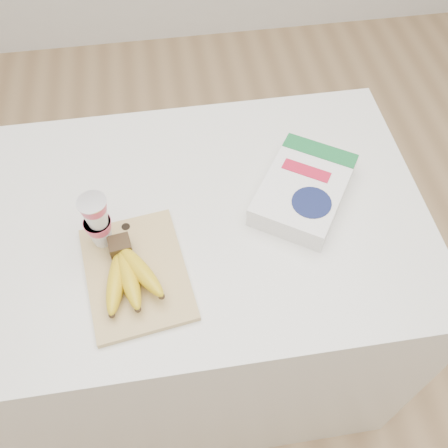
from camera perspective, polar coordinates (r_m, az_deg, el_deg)
name	(u,v)px	position (r m, az deg, el deg)	size (l,w,h in m)	color
room	(173,35)	(0.86, -5.86, 20.74)	(4.00, 4.00, 4.00)	tan
table	(198,297)	(1.57, -3.03, -8.34)	(1.15, 0.77, 0.86)	white
cutting_board	(137,273)	(1.12, -9.97, -5.55)	(0.21, 0.29, 0.01)	tan
bananas	(128,274)	(1.09, -10.94, -5.58)	(0.14, 0.20, 0.06)	#382816
yogurt_stack	(97,221)	(1.11, -14.30, 0.38)	(0.07, 0.07, 0.15)	white
cereal_box	(304,189)	(1.23, 9.11, 3.93)	(0.31, 0.33, 0.06)	white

